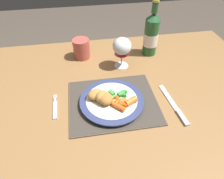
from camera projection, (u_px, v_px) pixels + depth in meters
ground_plane at (108, 174)px, 1.31m from camera, size 6.00×6.00×0.00m
dining_table at (106, 107)px, 0.86m from camera, size 1.41×0.87×0.74m
placemat at (113, 102)px, 0.76m from camera, size 0.33×0.28×0.01m
dinner_plate at (112, 101)px, 0.74m from camera, size 0.24×0.24×0.02m
breaded_croquettes at (101, 97)px, 0.72m from camera, size 0.10×0.10×0.04m
green_beans_pile at (120, 94)px, 0.75m from camera, size 0.07×0.06×0.02m
glazed_carrots at (122, 103)px, 0.71m from camera, size 0.11×0.07×0.02m
fork at (55, 108)px, 0.74m from camera, size 0.02×0.12×0.01m
table_knife at (175, 107)px, 0.74m from camera, size 0.04×0.21×0.01m
wine_glass at (122, 48)px, 0.87m from camera, size 0.08×0.08×0.14m
bottle at (151, 35)px, 0.95m from camera, size 0.07×0.07×0.26m
drinking_cup at (81, 48)px, 0.96m from camera, size 0.08×0.08×0.09m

